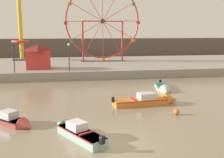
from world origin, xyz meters
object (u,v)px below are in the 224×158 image
promenade_lamp_near (13,52)px  promenade_lamp_far (69,53)px  drop_tower_yellow_tower (21,32)px  mooring_buoy_orange (177,112)px  motorboat_faded_red (12,120)px  motorboat_pale_grey (164,89)px  ferris_wheel_red_frame (103,22)px  motorboat_seafoam (75,131)px  carnival_booth_red_striped (38,56)px  motorboat_orange_hull (151,100)px

promenade_lamp_near → promenade_lamp_far: 6.60m
drop_tower_yellow_tower → mooring_buoy_orange: (15.84, -31.29, -5.80)m
motorboat_faded_red → motorboat_pale_grey: 15.89m
ferris_wheel_red_frame → promenade_lamp_far: 13.12m
motorboat_seafoam → mooring_buoy_orange: bearing=-99.4°
motorboat_faded_red → carnival_booth_red_striped: 19.68m
mooring_buoy_orange → ferris_wheel_red_frame: bearing=94.3°
drop_tower_yellow_tower → promenade_lamp_near: 15.73m
carnival_booth_red_striped → promenade_lamp_far: promenade_lamp_far is taller
promenade_lamp_far → carnival_booth_red_striped: bearing=139.9°
mooring_buoy_orange → promenade_lamp_far: bearing=115.9°
promenade_lamp_near → motorboat_seafoam: bearing=-70.2°
carnival_booth_red_striped → ferris_wheel_red_frame: bearing=35.2°
motorboat_seafoam → promenade_lamp_near: promenade_lamp_near is taller
carnival_booth_red_striped → mooring_buoy_orange: bearing=-61.7°
motorboat_faded_red → promenade_lamp_far: bearing=118.4°
motorboat_pale_grey → motorboat_orange_hull: motorboat_orange_hull is taller
ferris_wheel_red_frame → drop_tower_yellow_tower: 14.56m
promenade_lamp_near → promenade_lamp_far: (6.59, 0.04, -0.23)m
carnival_booth_red_striped → promenade_lamp_near: bearing=-129.3°
motorboat_seafoam → motorboat_orange_hull: (6.54, 6.15, -0.01)m
motorboat_seafoam → promenade_lamp_near: bearing=-11.0°
drop_tower_yellow_tower → promenade_lamp_far: bearing=-62.2°
carnival_booth_red_striped → drop_tower_yellow_tower: bearing=105.7°
motorboat_seafoam → mooring_buoy_orange: (7.53, 2.96, -0.10)m
ferris_wheel_red_frame → mooring_buoy_orange: size_ratio=29.06×
motorboat_seafoam → mooring_buoy_orange: 8.09m
motorboat_orange_hull → promenade_lamp_near: size_ratio=1.51×
motorboat_faded_red → mooring_buoy_orange: size_ratio=8.97×
motorboat_orange_hull → carnival_booth_red_striped: 19.51m
motorboat_seafoam → motorboat_pale_grey: 14.52m
motorboat_orange_hull → mooring_buoy_orange: size_ratio=13.55×
promenade_lamp_near → motorboat_faded_red: bearing=-80.6°
carnival_booth_red_striped → motorboat_orange_hull: bearing=-59.2°
motorboat_pale_grey → ferris_wheel_red_frame: 20.65m
motorboat_faded_red → mooring_buoy_orange: bearing=43.3°
motorboat_seafoam → ferris_wheel_red_frame: 31.25m
motorboat_seafoam → motorboat_orange_hull: 8.98m
drop_tower_yellow_tower → promenade_lamp_near: drop_tower_yellow_tower is taller
motorboat_faded_red → motorboat_orange_hull: bearing=60.0°
motorboat_faded_red → motorboat_pale_grey: bearing=73.6°
motorboat_pale_grey → promenade_lamp_far: promenade_lamp_far is taller
motorboat_orange_hull → carnival_booth_red_striped: size_ratio=1.68×
carnival_booth_red_striped → promenade_lamp_far: bearing=-43.2°
promenade_lamp_far → promenade_lamp_near: bearing=-179.7°
motorboat_faded_red → ferris_wheel_red_frame: 29.74m
carnival_booth_red_striped → promenade_lamp_near: 4.38m
motorboat_pale_grey → drop_tower_yellow_tower: size_ratio=0.33×
ferris_wheel_red_frame → drop_tower_yellow_tower: (-13.82, 4.34, -1.48)m
motorboat_orange_hull → mooring_buoy_orange: motorboat_orange_hull is taller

